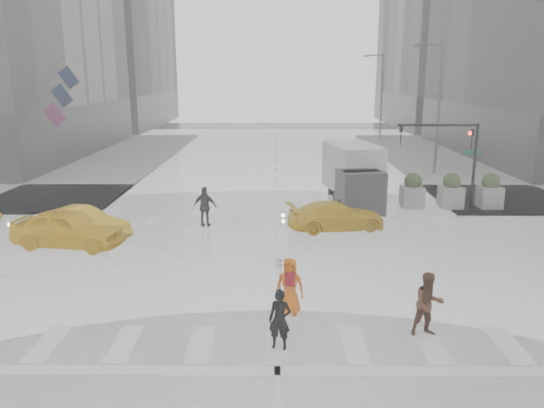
{
  "coord_description": "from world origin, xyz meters",
  "views": [
    {
      "loc": [
        -0.04,
        -18.55,
        6.82
      ],
      "look_at": [
        -0.2,
        2.0,
        1.81
      ],
      "focal_mm": 35.0,
      "sensor_mm": 36.0,
      "label": 1
    }
  ],
  "objects_px": {
    "pedestrian_orange": "(290,286)",
    "box_truck": "(354,174)",
    "pedestrian_brown": "(428,304)",
    "taxi_mid": "(81,224)",
    "taxi_front": "(68,228)",
    "traffic_signal_pole": "(456,149)"
  },
  "relations": [
    {
      "from": "pedestrian_orange",
      "to": "taxi_mid",
      "type": "bearing_deg",
      "value": 150.22
    },
    {
      "from": "traffic_signal_pole",
      "to": "pedestrian_orange",
      "type": "bearing_deg",
      "value": -125.34
    },
    {
      "from": "pedestrian_orange",
      "to": "box_truck",
      "type": "relative_size",
      "value": 0.29
    },
    {
      "from": "taxi_front",
      "to": "taxi_mid",
      "type": "xyz_separation_m",
      "value": [
        0.19,
        0.89,
        -0.08
      ]
    },
    {
      "from": "taxi_mid",
      "to": "box_truck",
      "type": "height_order",
      "value": "box_truck"
    },
    {
      "from": "pedestrian_brown",
      "to": "taxi_mid",
      "type": "xyz_separation_m",
      "value": [
        -12.3,
        8.35,
        -0.19
      ]
    },
    {
      "from": "pedestrian_orange",
      "to": "taxi_mid",
      "type": "distance_m",
      "value": 11.16
    },
    {
      "from": "traffic_signal_pole",
      "to": "pedestrian_orange",
      "type": "distance_m",
      "value": 15.12
    },
    {
      "from": "pedestrian_orange",
      "to": "taxi_mid",
      "type": "xyz_separation_m",
      "value": [
        -8.64,
        7.07,
        -0.17
      ]
    },
    {
      "from": "box_truck",
      "to": "pedestrian_brown",
      "type": "bearing_deg",
      "value": -101.02
    },
    {
      "from": "pedestrian_orange",
      "to": "traffic_signal_pole",
      "type": "bearing_deg",
      "value": 64.16
    },
    {
      "from": "taxi_front",
      "to": "box_truck",
      "type": "distance_m",
      "value": 14.59
    },
    {
      "from": "taxi_mid",
      "to": "pedestrian_brown",
      "type": "bearing_deg",
      "value": -104.59
    },
    {
      "from": "traffic_signal_pole",
      "to": "taxi_front",
      "type": "height_order",
      "value": "traffic_signal_pole"
    },
    {
      "from": "pedestrian_orange",
      "to": "box_truck",
      "type": "xyz_separation_m",
      "value": [
        3.78,
        13.47,
        0.83
      ]
    },
    {
      "from": "pedestrian_orange",
      "to": "box_truck",
      "type": "bearing_deg",
      "value": 83.82
    },
    {
      "from": "pedestrian_brown",
      "to": "box_truck",
      "type": "height_order",
      "value": "box_truck"
    },
    {
      "from": "traffic_signal_pole",
      "to": "taxi_front",
      "type": "xyz_separation_m",
      "value": [
        -17.47,
        -6.01,
        -2.45
      ]
    },
    {
      "from": "pedestrian_brown",
      "to": "box_truck",
      "type": "relative_size",
      "value": 0.3
    },
    {
      "from": "taxi_front",
      "to": "box_truck",
      "type": "bearing_deg",
      "value": -50.11
    },
    {
      "from": "traffic_signal_pole",
      "to": "pedestrian_orange",
      "type": "relative_size",
      "value": 2.63
    },
    {
      "from": "traffic_signal_pole",
      "to": "taxi_mid",
      "type": "height_order",
      "value": "traffic_signal_pole"
    }
  ]
}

